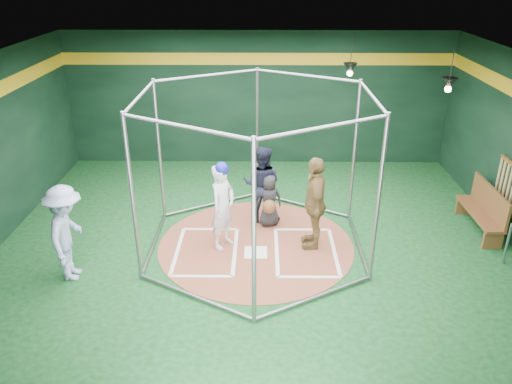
{
  "coord_description": "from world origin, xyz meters",
  "views": [
    {
      "loc": [
        0.1,
        -8.42,
        5.04
      ],
      "look_at": [
        0.0,
        0.1,
        1.1
      ],
      "focal_mm": 35.0,
      "sensor_mm": 36.0,
      "label": 1
    }
  ],
  "objects_px": {
    "visitor_leopard": "(315,203)",
    "umpire": "(262,184)",
    "batter_figure": "(223,205)",
    "dugout_bench": "(484,209)"
  },
  "relations": [
    {
      "from": "visitor_leopard",
      "to": "umpire",
      "type": "height_order",
      "value": "visitor_leopard"
    },
    {
      "from": "batter_figure",
      "to": "dugout_bench",
      "type": "relative_size",
      "value": 1.05
    },
    {
      "from": "umpire",
      "to": "visitor_leopard",
      "type": "bearing_deg",
      "value": 146.77
    },
    {
      "from": "visitor_leopard",
      "to": "umpire",
      "type": "distance_m",
      "value": 1.43
    },
    {
      "from": "umpire",
      "to": "dugout_bench",
      "type": "height_order",
      "value": "umpire"
    },
    {
      "from": "batter_figure",
      "to": "umpire",
      "type": "bearing_deg",
      "value": 55.58
    },
    {
      "from": "visitor_leopard",
      "to": "dugout_bench",
      "type": "bearing_deg",
      "value": 101.83
    },
    {
      "from": "batter_figure",
      "to": "umpire",
      "type": "relative_size",
      "value": 1.05
    },
    {
      "from": "umpire",
      "to": "dugout_bench",
      "type": "relative_size",
      "value": 1.0
    },
    {
      "from": "batter_figure",
      "to": "visitor_leopard",
      "type": "relative_size",
      "value": 0.96
    }
  ]
}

